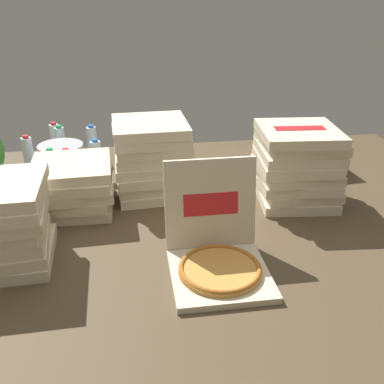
# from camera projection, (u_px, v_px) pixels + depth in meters

# --- Properties ---
(ground_plane) EXTENTS (3.20, 2.40, 0.02)m
(ground_plane) POSITION_uv_depth(u_px,v_px,m) (192.00, 230.00, 2.08)
(ground_plane) COLOR #4C3D28
(open_pizza_box) EXTENTS (0.38, 0.45, 0.41)m
(open_pizza_box) POSITION_uv_depth(u_px,v_px,m) (217.00, 251.00, 1.75)
(open_pizza_box) COLOR beige
(open_pizza_box) RESTS_ON ground_plane
(pizza_stack_left_near) EXTENTS (0.44, 0.43, 0.40)m
(pizza_stack_left_near) POSITION_uv_depth(u_px,v_px,m) (297.00, 165.00, 2.26)
(pizza_stack_left_near) COLOR beige
(pizza_stack_left_near) RESTS_ON ground_plane
(pizza_stack_right_mid) EXTENTS (0.41, 0.42, 0.40)m
(pizza_stack_right_mid) POSITION_uv_depth(u_px,v_px,m) (152.00, 157.00, 2.36)
(pizza_stack_right_mid) COLOR beige
(pizza_stack_right_mid) RESTS_ON ground_plane
(pizza_stack_left_far) EXTENTS (0.42, 0.41, 0.25)m
(pizza_stack_left_far) POSITION_uv_depth(u_px,v_px,m) (73.00, 186.00, 2.20)
(pizza_stack_left_far) COLOR beige
(pizza_stack_left_far) RESTS_ON ground_plane
(pizza_stack_center_far) EXTENTS (0.43, 0.43, 0.15)m
(pizza_stack_center_far) POSITION_uv_depth(u_px,v_px,m) (305.00, 156.00, 2.73)
(pizza_stack_center_far) COLOR beige
(pizza_stack_center_far) RESTS_ON ground_plane
(ice_bucket) EXTENTS (0.27, 0.27, 0.18)m
(ice_bucket) POSITION_uv_depth(u_px,v_px,m) (62.00, 159.00, 2.65)
(ice_bucket) COLOR #B7BABF
(ice_bucket) RESTS_ON ground_plane
(water_bottle_0) EXTENTS (0.06, 0.06, 0.24)m
(water_bottle_0) POSITION_uv_depth(u_px,v_px,m) (61.00, 144.00, 2.81)
(water_bottle_0) COLOR silver
(water_bottle_0) RESTS_ON ground_plane
(water_bottle_1) EXTENTS (0.06, 0.06, 0.24)m
(water_bottle_1) POSITION_uv_depth(u_px,v_px,m) (68.00, 170.00, 2.43)
(water_bottle_1) COLOR silver
(water_bottle_1) RESTS_ON ground_plane
(water_bottle_2) EXTENTS (0.06, 0.06, 0.24)m
(water_bottle_2) POSITION_uv_depth(u_px,v_px,m) (28.00, 155.00, 2.63)
(water_bottle_2) COLOR silver
(water_bottle_2) RESTS_ON ground_plane
(water_bottle_3) EXTENTS (0.06, 0.06, 0.24)m
(water_bottle_3) POSITION_uv_depth(u_px,v_px,m) (52.00, 169.00, 2.44)
(water_bottle_3) COLOR silver
(water_bottle_3) RESTS_ON ground_plane
(water_bottle_4) EXTENTS (0.06, 0.06, 0.24)m
(water_bottle_4) POSITION_uv_depth(u_px,v_px,m) (93.00, 143.00, 2.82)
(water_bottle_4) COLOR silver
(water_bottle_4) RESTS_ON ground_plane
(water_bottle_5) EXTENTS (0.06, 0.06, 0.24)m
(water_bottle_5) POSITION_uv_depth(u_px,v_px,m) (56.00, 140.00, 2.87)
(water_bottle_5) COLOR white
(water_bottle_5) RESTS_ON ground_plane
(water_bottle_6) EXTENTS (0.06, 0.06, 0.24)m
(water_bottle_6) POSITION_uv_depth(u_px,v_px,m) (97.00, 159.00, 2.57)
(water_bottle_6) COLOR silver
(water_bottle_6) RESTS_ON ground_plane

